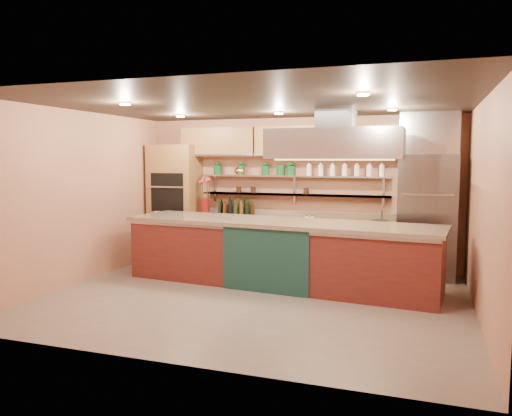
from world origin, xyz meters
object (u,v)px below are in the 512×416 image
(flower_vase, at_px, (205,206))
(green_canister, at_px, (281,170))
(copper_kettle, at_px, (239,171))
(island, at_px, (278,253))
(kitchen_scale, at_px, (310,216))
(refrigerator, at_px, (427,217))

(flower_vase, xyz_separation_m, green_canister, (1.48, 0.22, 0.71))
(flower_vase, relative_size, copper_kettle, 1.78)
(flower_vase, relative_size, green_canister, 1.75)
(island, relative_size, kitchen_scale, 31.62)
(copper_kettle, bearing_deg, island, -50.91)
(green_canister, bearing_deg, island, -75.11)
(copper_kettle, bearing_deg, green_canister, 0.00)
(kitchen_scale, xyz_separation_m, green_canister, (-0.63, 0.22, 0.83))
(refrigerator, bearing_deg, island, -149.80)
(copper_kettle, bearing_deg, refrigerator, -3.77)
(refrigerator, bearing_deg, green_canister, 175.04)
(refrigerator, height_order, green_canister, refrigerator)
(island, height_order, flower_vase, flower_vase)
(green_canister, bearing_deg, refrigerator, -4.96)
(refrigerator, bearing_deg, kitchen_scale, 179.72)
(flower_vase, distance_m, kitchen_scale, 2.11)
(refrigerator, distance_m, green_canister, 2.77)
(flower_vase, bearing_deg, copper_kettle, 18.95)
(island, distance_m, kitchen_scale, 1.41)
(green_canister, bearing_deg, kitchen_scale, -19.37)
(refrigerator, xyz_separation_m, copper_kettle, (-3.49, 0.23, 0.74))
(island, bearing_deg, refrigerator, 35.82)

